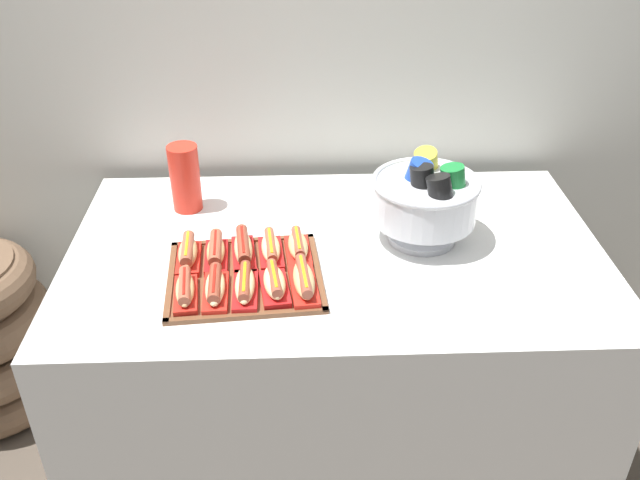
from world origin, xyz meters
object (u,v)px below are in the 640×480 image
hot_dog_5 (188,253)px  punch_bowl (426,198)px  hot_dog_2 (245,286)px  hot_dog_9 (298,247)px  hot_dog_1 (215,288)px  buffet_table (334,349)px  hot_dog_3 (275,283)px  hot_dog_4 (304,281)px  serving_tray (245,277)px  hot_dog_6 (216,252)px  hot_dog_8 (271,249)px  hot_dog_7 (243,249)px  hot_dog_0 (185,290)px  cup_stack (185,178)px

hot_dog_5 → punch_bowl: bearing=9.4°
hot_dog_2 → hot_dog_9: (0.14, 0.18, 0.00)m
punch_bowl → hot_dog_1: bearing=-154.9°
buffet_table → hot_dog_2: 0.53m
buffet_table → hot_dog_5: hot_dog_5 is taller
hot_dog_3 → punch_bowl: punch_bowl is taller
hot_dog_3 → hot_dog_4: (0.07, 0.01, 0.00)m
buffet_table → hot_dog_1: (-0.32, -0.23, 0.41)m
serving_tray → hot_dog_4: (0.16, -0.07, 0.03)m
serving_tray → hot_dog_2: 0.09m
buffet_table → hot_dog_6: hot_dog_6 is taller
hot_dog_6 → hot_dog_8: (0.15, 0.01, -0.00)m
hot_dog_4 → punch_bowl: size_ratio=0.58×
buffet_table → hot_dog_6: 0.54m
hot_dog_4 → hot_dog_7: hot_dog_7 is taller
hot_dog_1 → hot_dog_8: bearing=52.2°
hot_dog_6 → punch_bowl: bearing=10.0°
hot_dog_2 → hot_dog_4: (0.15, 0.01, 0.00)m
hot_dog_5 → punch_bowl: (0.66, 0.11, 0.10)m
hot_dog_7 → hot_dog_0: bearing=-127.8°
serving_tray → hot_dog_2: hot_dog_2 is taller
hot_dog_1 → hot_dog_5: size_ratio=1.06×
hot_dog_3 → hot_dog_8: size_ratio=0.99×
serving_tray → hot_dog_9: 0.17m
hot_dog_1 → hot_dog_4: (0.22, 0.02, 0.00)m
serving_tray → hot_dog_1: hot_dog_1 is taller
hot_dog_3 → hot_dog_6: 0.22m
hot_dog_1 → hot_dog_3: 0.15m
hot_dog_8 → cup_stack: cup_stack is taller
hot_dog_4 → hot_dog_7: 0.22m
hot_dog_4 → hot_dog_5: same height
hot_dog_6 → hot_dog_1: bearing=-85.5°
hot_dog_1 → hot_dog_7: (0.06, 0.17, 0.00)m
buffet_table → serving_tray: (-0.25, -0.14, 0.38)m
punch_bowl → cup_stack: (-0.70, 0.21, -0.03)m
buffet_table → hot_dog_8: bearing=-163.8°
hot_dog_1 → hot_dog_0: bearing=-175.5°
hot_dog_2 → hot_dog_5: 0.22m
hot_dog_1 → hot_dog_5: (-0.09, 0.16, 0.00)m
hot_dog_7 → hot_dog_6: bearing=-175.5°
hot_dog_8 → hot_dog_9: bearing=4.5°
buffet_table → hot_dog_1: size_ratio=8.87×
punch_bowl → cup_stack: size_ratio=1.50×
buffet_table → punch_bowl: 0.57m
hot_dog_5 → hot_dog_1: bearing=-61.1°
hot_dog_8 → hot_dog_3: bearing=-85.5°
hot_dog_7 → hot_dog_2: bearing=-85.5°
hot_dog_3 → cup_stack: (-0.28, 0.46, 0.07)m
hot_dog_1 → hot_dog_6: hot_dog_6 is taller
hot_dog_1 → cup_stack: bearing=105.1°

